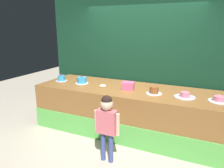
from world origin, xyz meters
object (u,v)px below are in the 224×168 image
at_px(cake_far_right, 219,99).
at_px(cake_right, 185,95).
at_px(pink_box, 128,86).
at_px(child_figure, 107,120).
at_px(cake_far_left, 61,79).
at_px(donut, 103,86).
at_px(cake_left, 82,80).
at_px(cake_center, 154,91).

bearing_deg(cake_far_right, cake_right, -179.43).
bearing_deg(pink_box, cake_far_right, -1.57).
bearing_deg(cake_far_right, child_figure, -146.49).
distance_m(cake_far_left, cake_right, 2.62).
bearing_deg(cake_far_left, cake_right, -1.09).
distance_m(donut, cake_far_left, 1.05).
height_order(pink_box, cake_far_left, cake_far_left).
bearing_deg(donut, cake_left, 174.72).
distance_m(child_figure, cake_left, 1.55).
height_order(donut, cake_left, cake_left).
relative_size(donut, cake_left, 0.52).
xyz_separation_m(child_figure, cake_center, (0.47, 0.98, 0.25)).
bearing_deg(donut, cake_center, -1.85).
bearing_deg(cake_center, cake_left, 177.00).
bearing_deg(cake_right, cake_center, -177.54).
bearing_deg(child_figure, cake_far_right, 33.51).
height_order(child_figure, cake_far_left, child_figure).
distance_m(child_figure, cake_far_right, 1.83).
height_order(cake_left, cake_far_right, cake_left).
bearing_deg(cake_center, child_figure, -115.55).
xyz_separation_m(pink_box, cake_left, (-1.05, 0.01, -0.01)).
relative_size(pink_box, cake_right, 0.64).
relative_size(donut, cake_far_right, 0.43).
height_order(donut, cake_center, cake_center).
xyz_separation_m(cake_center, cake_right, (0.52, 0.02, -0.03)).
bearing_deg(cake_left, donut, -5.28).
relative_size(cake_left, cake_far_right, 0.84).
bearing_deg(child_figure, cake_left, 136.30).
relative_size(pink_box, cake_left, 0.83).
bearing_deg(pink_box, child_figure, -86.82).
bearing_deg(cake_far_left, cake_left, 1.10).
distance_m(cake_right, cake_far_right, 0.52).
distance_m(donut, cake_right, 1.57).
bearing_deg(child_figure, pink_box, 93.18).
distance_m(child_figure, cake_right, 1.42).
height_order(pink_box, cake_right, pink_box).
xyz_separation_m(child_figure, pink_box, (-0.06, 1.05, 0.26)).
relative_size(child_figure, cake_center, 3.78).
bearing_deg(cake_far_left, pink_box, -0.05).
bearing_deg(cake_center, cake_far_left, 178.02).
relative_size(pink_box, cake_far_right, 0.69).
distance_m(child_figure, donut, 1.18).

